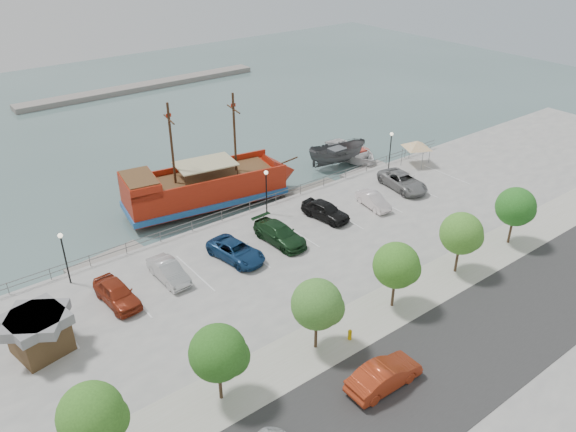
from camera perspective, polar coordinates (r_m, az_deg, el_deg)
ground at (r=47.56m, az=2.43°, el=-3.74°), size 160.00×160.00×0.00m
land_slab at (r=37.36m, az=24.41°, el=-16.67°), size 100.00×58.00×1.20m
street at (r=38.56m, az=18.18°, el=-12.41°), size 100.00×8.00×0.04m
sidewalk at (r=41.21m, az=11.46°, el=-8.38°), size 100.00×4.00×0.05m
seawall_railing at (r=52.20m, az=-3.01°, el=1.31°), size 50.00×0.06×1.00m
far_shore at (r=96.21m, az=-14.52°, el=12.62°), size 40.00×3.00×0.80m
pirate_ship at (r=55.06m, az=-7.15°, el=3.06°), size 18.13×7.50×11.28m
patrol_boat at (r=63.28m, az=4.98°, el=6.08°), size 7.22×4.50×2.62m
speedboat at (r=65.36m, az=6.47°, el=6.27°), size 6.03×8.07×1.60m
dock_west at (r=48.57m, az=-18.01°, el=-4.28°), size 6.66×2.81×0.37m
dock_mid at (r=57.80m, az=2.27°, el=2.68°), size 6.48×1.93×0.37m
dock_east at (r=62.67m, az=7.83°, el=4.56°), size 6.37×2.29×0.36m
shed at (r=38.67m, az=-24.00°, el=-10.73°), size 3.95×3.95×2.77m
canopy_tent at (r=62.31m, az=13.02°, el=7.44°), size 4.80×4.80×3.11m
street_sedan at (r=34.14m, az=9.74°, el=-15.68°), size 4.90×1.77×1.61m
fire_hydrant at (r=37.12m, az=6.31°, el=-11.86°), size 0.28×0.28×0.80m
lamp_post_left at (r=43.64m, az=-21.87°, el=-3.17°), size 0.36×0.36×4.28m
lamp_post_mid at (r=50.18m, az=-2.23°, el=3.23°), size 0.36×0.36×4.28m
lamp_post_right at (r=60.06m, az=10.39°, el=7.16°), size 0.36×0.36×4.28m
tree_a at (r=29.76m, az=-19.03°, el=-18.64°), size 3.30×3.20×5.00m
tree_b at (r=31.51m, az=-6.83°, el=-13.72°), size 3.30×3.20×5.00m
tree_c at (r=34.62m, az=3.20°, el=-9.03°), size 3.30×3.20×5.00m
tree_d at (r=38.76m, az=11.15°, el=-5.03°), size 3.30×3.20×5.00m
tree_e at (r=43.63m, az=17.37°, el=-1.79°), size 3.30×3.20×5.00m
tree_f at (r=49.03m, az=22.26°, el=0.79°), size 3.30×3.20×5.00m
parked_car_a at (r=41.53m, az=-16.99°, el=-7.51°), size 2.22×4.83×1.60m
parked_car_b at (r=43.05m, az=-12.04°, el=-5.50°), size 1.66×4.46×1.46m
parked_car_c at (r=44.69m, az=-5.30°, el=-3.56°), size 3.23×5.51×1.44m
parked_car_d at (r=46.69m, az=-0.85°, el=-1.82°), size 2.50×5.50×1.56m
parked_car_e at (r=50.38m, az=3.82°, el=0.57°), size 2.63×4.96×1.61m
parked_car_f at (r=52.90m, az=8.68°, el=1.56°), size 2.01×4.19×1.32m
parked_car_g at (r=57.00m, az=11.58°, el=3.48°), size 3.41×5.97×1.57m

